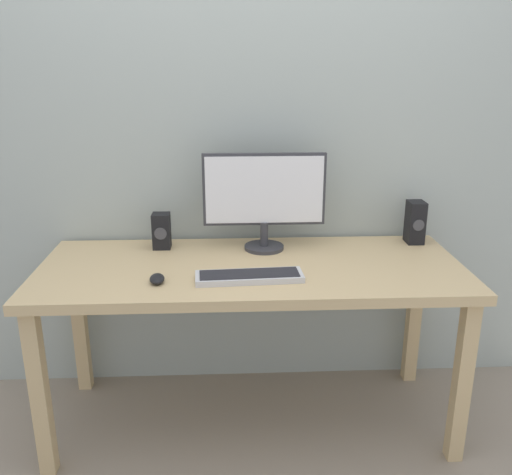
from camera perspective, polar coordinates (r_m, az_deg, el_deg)
name	(u,v)px	position (r m, az deg, el deg)	size (l,w,h in m)	color
ground_plane	(252,418)	(2.68, -0.45, -18.13)	(6.00, 6.00, 0.00)	gray
wall_back	(247,77)	(2.56, -0.91, 16.24)	(2.95, 0.04, 3.00)	#9EA8A3
desk	(251,283)	(2.34, -0.49, -4.72)	(1.77, 0.72, 0.76)	tan
monitor	(264,196)	(2.44, 0.86, 4.32)	(0.54, 0.18, 0.43)	#333338
keyboard_primary	(249,276)	(2.16, -0.70, -4.04)	(0.43, 0.15, 0.03)	silver
mouse	(157,279)	(2.17, -10.17, -4.21)	(0.06, 0.09, 0.03)	black
speaker_right	(415,222)	(2.67, 16.10, 1.52)	(0.08, 0.10, 0.20)	black
speaker_left	(162,231)	(2.53, -9.72, 0.67)	(0.08, 0.08, 0.16)	black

